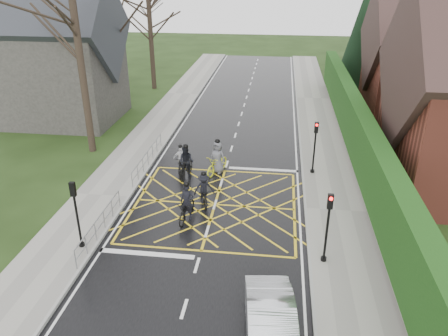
% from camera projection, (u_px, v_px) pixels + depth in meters
% --- Properties ---
extents(ground, '(120.00, 120.00, 0.00)m').
position_uv_depth(ground, '(215.00, 205.00, 22.23)').
color(ground, black).
rests_on(ground, ground).
extents(road, '(9.00, 80.00, 0.01)m').
position_uv_depth(road, '(215.00, 204.00, 22.22)').
color(road, black).
rests_on(road, ground).
extents(sidewalk_right, '(3.00, 80.00, 0.15)m').
position_uv_depth(sidewalk_right, '(335.00, 211.00, 21.50)').
color(sidewalk_right, gray).
rests_on(sidewalk_right, ground).
extents(sidewalk_left, '(3.00, 80.00, 0.15)m').
position_uv_depth(sidewalk_left, '(102.00, 196.00, 22.89)').
color(sidewalk_left, gray).
rests_on(sidewalk_left, ground).
extents(stone_wall, '(0.50, 38.00, 0.70)m').
position_uv_depth(stone_wall, '(355.00, 159.00, 26.57)').
color(stone_wall, slate).
rests_on(stone_wall, ground).
extents(hedge, '(0.90, 38.00, 2.80)m').
position_uv_depth(hedge, '(359.00, 132.00, 25.83)').
color(hedge, '#143A10').
rests_on(hedge, stone_wall).
extents(house_far, '(9.80, 8.80, 10.30)m').
position_uv_depth(house_far, '(430.00, 57.00, 34.85)').
color(house_far, brown).
rests_on(house_far, ground).
extents(conifer, '(4.60, 4.60, 10.00)m').
position_uv_depth(conifer, '(363.00, 34.00, 42.23)').
color(conifer, black).
rests_on(conifer, ground).
extents(church, '(8.80, 7.80, 11.00)m').
position_uv_depth(church, '(58.00, 56.00, 32.49)').
color(church, '#2D2B28').
rests_on(church, ground).
extents(tree_near, '(9.24, 9.24, 11.44)m').
position_uv_depth(tree_near, '(76.00, 25.00, 25.31)').
color(tree_near, black).
rests_on(tree_near, ground).
extents(tree_mid, '(10.08, 10.08, 12.48)m').
position_uv_depth(tree_mid, '(108.00, 1.00, 32.31)').
color(tree_mid, black).
rests_on(tree_mid, ground).
extents(tree_far, '(8.40, 8.40, 10.40)m').
position_uv_depth(tree_far, '(149.00, 11.00, 40.02)').
color(tree_far, black).
rests_on(tree_far, ground).
extents(railing_south, '(0.05, 5.04, 1.03)m').
position_uv_depth(railing_south, '(99.00, 222.00, 19.29)').
color(railing_south, slate).
rests_on(railing_south, ground).
extents(railing_north, '(0.05, 6.04, 1.03)m').
position_uv_depth(railing_north, '(148.00, 155.00, 26.02)').
color(railing_north, slate).
rests_on(railing_north, ground).
extents(traffic_light_ne, '(0.24, 0.31, 3.21)m').
position_uv_depth(traffic_light_ne, '(314.00, 148.00, 24.70)').
color(traffic_light_ne, black).
rests_on(traffic_light_ne, ground).
extents(traffic_light_se, '(0.24, 0.31, 3.21)m').
position_uv_depth(traffic_light_se, '(327.00, 229.00, 17.16)').
color(traffic_light_se, black).
rests_on(traffic_light_se, ground).
extents(traffic_light_sw, '(0.24, 0.31, 3.21)m').
position_uv_depth(traffic_light_sw, '(77.00, 216.00, 18.07)').
color(traffic_light_sw, black).
rests_on(traffic_light_sw, ground).
extents(cyclist_rear, '(0.97, 2.13, 1.99)m').
position_uv_depth(cyclist_rear, '(187.00, 207.00, 20.71)').
color(cyclist_rear, black).
rests_on(cyclist_rear, ground).
extents(cyclist_back, '(0.99, 2.06, 2.00)m').
position_uv_depth(cyclist_back, '(186.00, 165.00, 24.85)').
color(cyclist_back, black).
rests_on(cyclist_back, ground).
extents(cyclist_mid, '(1.21, 1.96, 1.80)m').
position_uv_depth(cyclist_mid, '(204.00, 192.00, 22.04)').
color(cyclist_mid, black).
rests_on(cyclist_mid, ground).
extents(cyclist_front, '(0.91, 1.68, 1.66)m').
position_uv_depth(cyclist_front, '(181.00, 161.00, 25.60)').
color(cyclist_front, black).
rests_on(cyclist_front, ground).
extents(cyclist_lead, '(1.52, 2.28, 2.10)m').
position_uv_depth(cyclist_lead, '(217.00, 161.00, 25.33)').
color(cyclist_lead, '#C4CB18').
rests_on(cyclist_lead, ground).
extents(car, '(2.05, 4.59, 1.46)m').
position_uv_depth(car, '(271.00, 328.00, 13.73)').
color(car, silver).
rests_on(car, ground).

